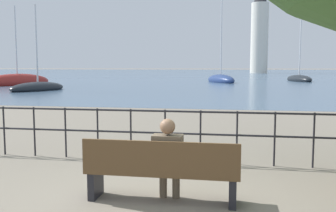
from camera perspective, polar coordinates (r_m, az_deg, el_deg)
name	(u,v)px	position (r m, az deg, el deg)	size (l,w,h in m)	color
ground_plane	(162,201)	(5.48, -0.92, -14.24)	(1000.00, 1000.00, 0.00)	gray
harbor_water	(230,72)	(166.82, 9.49, 5.21)	(600.00, 300.00, 0.01)	#47607A
park_bench	(161,171)	(5.28, -1.06, -9.95)	(2.17, 0.45, 0.90)	brown
seated_person_left	(168,156)	(5.29, 0.00, -7.57)	(0.42, 0.35, 1.18)	brown
promenade_railing	(183,128)	(7.43, 2.25, -3.35)	(14.91, 0.04, 1.05)	black
sailboat_0	(221,80)	(47.03, 8.03, 4.01)	(4.72, 7.08, 13.10)	navy
sailboat_1	(299,79)	(53.58, 19.34, 3.90)	(3.46, 7.24, 10.44)	black
sailboat_2	(38,88)	(32.15, -19.21, 2.66)	(3.46, 5.80, 7.18)	black
sailboat_3	(18,82)	(42.46, -21.95, 3.45)	(4.83, 8.17, 8.72)	maroon
harbor_lighthouse	(260,34)	(121.36, 13.78, 10.66)	(5.32, 5.32, 26.33)	silver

